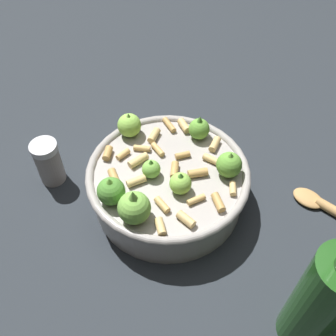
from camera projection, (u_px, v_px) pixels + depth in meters
ground_plane at (168, 198)px, 0.66m from camera, size 2.40×2.40×0.00m
cooking_pan at (167, 182)px, 0.62m from camera, size 0.26×0.26×0.13m
pepper_shaker at (49, 162)px, 0.65m from camera, size 0.04×0.04×0.08m
olive_oil_bottle at (323, 301)px, 0.44m from camera, size 0.06×0.06×0.23m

